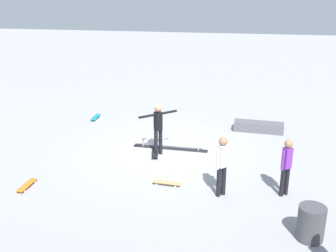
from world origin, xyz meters
TOP-DOWN VIEW (x-y plane):
  - ground_plane at (0.00, 0.00)m, footprint 60.00×60.00m
  - grind_rail at (-0.11, -0.26)m, footprint 2.57×0.37m
  - skate_ledge at (-3.15, -2.42)m, footprint 1.86×0.68m
  - skater_main at (0.21, 0.28)m, footprint 1.11×0.93m
  - skateboard_main at (0.31, 0.37)m, footprint 0.36×0.82m
  - bystander_white_shirt at (-1.93, 2.67)m, footprint 0.33×0.31m
  - bystander_purple_shirt at (-3.60, 2.40)m, footprint 0.33×0.28m
  - loose_skateboard_orange at (3.43, 3.09)m, footprint 0.30×0.81m
  - loose_skateboard_natural at (-0.41, 2.34)m, footprint 0.81×0.31m
  - loose_skateboard_teal at (3.39, -2.84)m, footprint 0.26×0.80m
  - trash_bin at (-3.98, 4.34)m, footprint 0.61×0.61m

SIDE VIEW (x-z plane):
  - ground_plane at x=0.00m, z-range 0.00..0.00m
  - skateboard_main at x=0.31m, z-range 0.03..0.12m
  - loose_skateboard_orange at x=3.43m, z-range 0.03..0.12m
  - loose_skateboard_natural at x=-0.41m, z-range 0.03..0.12m
  - loose_skateboard_teal at x=3.39m, z-range 0.03..0.12m
  - grind_rail at x=-0.11m, z-range -0.02..0.28m
  - skate_ledge at x=-3.15m, z-range 0.00..0.36m
  - trash_bin at x=-3.98m, z-range 0.00..0.81m
  - bystander_purple_shirt at x=-3.60m, z-range 0.10..1.70m
  - bystander_white_shirt at x=-1.93m, z-range 0.11..1.79m
  - skater_main at x=0.21m, z-range 0.14..1.84m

